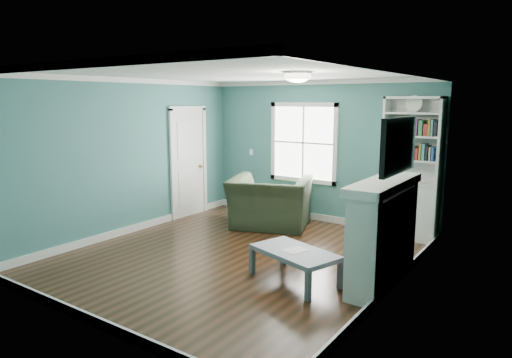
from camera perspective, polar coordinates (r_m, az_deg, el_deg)
The scene contains 13 objects.
floor at distance 6.73m, azimuth -2.35°, elevation -9.63°, with size 5.00×5.00×0.00m, color black.
room_walls at distance 6.38m, azimuth -2.45°, elevation 3.89°, with size 5.00×5.00×5.00m.
trim at distance 6.42m, azimuth -2.43°, elevation 0.83°, with size 4.50×5.00×2.60m.
window at distance 8.64m, azimuth 5.94°, elevation 4.53°, with size 1.40×0.06×1.50m.
bookshelf at distance 7.76m, azimuth 18.73°, elevation -0.47°, with size 0.90×0.35×2.31m.
fireplace at distance 5.77m, azimuth 15.72°, elevation -6.69°, with size 0.44×1.58×1.30m.
tv at distance 5.53m, azimuth 17.42°, elevation 4.04°, with size 0.06×1.10×0.65m, color black.
door at distance 8.93m, azimuth -8.42°, elevation 2.21°, with size 0.12×0.98×2.17m.
ceiling_fixture at distance 5.94m, azimuth 5.20°, elevation 12.77°, with size 0.38×0.38×0.15m.
light_switch at distance 9.30m, azimuth -0.60°, elevation 3.40°, with size 0.08×0.01×0.12m, color white.
recliner at distance 8.10m, azimuth 1.77°, elevation -1.89°, with size 1.37×0.89×1.19m, color #222E1D.
coffee_table at distance 5.77m, azimuth 4.86°, elevation -9.36°, with size 1.23×0.90×0.40m.
paper_sheet at distance 5.76m, azimuth 4.95°, elevation -8.84°, with size 0.22×0.28×0.00m, color white.
Camera 1 is at (3.82, -5.06, 2.24)m, focal length 32.00 mm.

